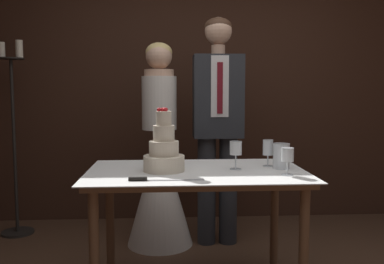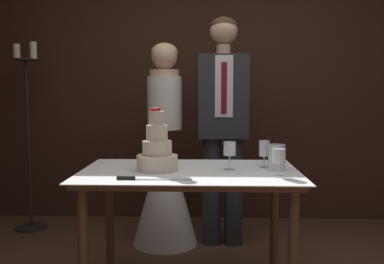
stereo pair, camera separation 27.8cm
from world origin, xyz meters
TOP-DOWN VIEW (x-y plane):
  - wall_back at (0.00, 2.01)m, footprint 5.03×0.12m
  - cake_table at (-0.19, 0.31)m, footprint 1.32×0.82m
  - tiered_cake at (-0.39, 0.31)m, footprint 0.25×0.25m
  - cake_knife at (-0.46, 0.03)m, footprint 0.41×0.02m
  - wine_glass_near at (0.05, 0.34)m, footprint 0.07×0.07m
  - wine_glass_middle at (0.27, 0.43)m, footprint 0.07×0.07m
  - wine_glass_far at (0.32, 0.14)m, footprint 0.07×0.07m
  - hurricane_candle at (0.34, 0.34)m, footprint 0.10×0.10m
  - bride at (-0.43, 1.22)m, footprint 0.54×0.54m
  - groom at (0.05, 1.22)m, footprint 0.40×0.25m
  - candle_stand at (-1.70, 1.56)m, footprint 0.28×0.28m

SIDE VIEW (x-z plane):
  - bride at x=-0.43m, z-range -0.22..1.44m
  - cake_table at x=-0.19m, z-range 0.30..1.09m
  - cake_knife at x=-0.46m, z-range 0.79..0.81m
  - candle_stand at x=-1.70m, z-range -0.05..1.65m
  - hurricane_candle at x=0.34m, z-range 0.79..0.94m
  - wine_glass_middle at x=0.27m, z-range 0.82..0.99m
  - wine_glass_far at x=0.32m, z-range 0.82..0.98m
  - tiered_cake at x=-0.39m, z-range 0.71..1.10m
  - wine_glass_near at x=0.05m, z-range 0.83..1.00m
  - groom at x=0.05m, z-range 0.12..1.97m
  - wall_back at x=0.00m, z-range 0.00..2.76m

